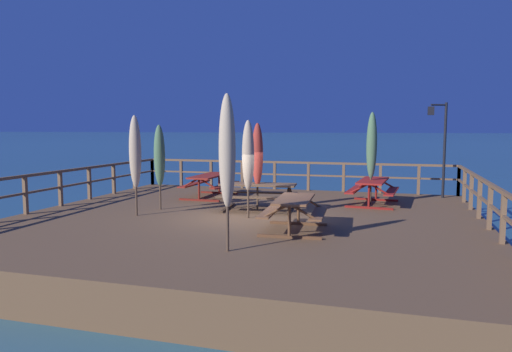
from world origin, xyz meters
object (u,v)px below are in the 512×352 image
(picnic_table_back_left, at_px, (210,181))
(patio_umbrella_tall_front, at_px, (257,155))
(lamp_post_hooked, at_px, (440,135))
(patio_umbrella_tall_mid_left, at_px, (372,146))
(patio_umbrella_short_mid, at_px, (135,152))
(patio_umbrella_tall_back_right, at_px, (159,156))
(picnic_table_back_right, at_px, (258,191))
(patio_umbrella_tall_mid_right, at_px, (227,152))
(picnic_table_mid_left, at_px, (373,186))
(picnic_table_mid_right, at_px, (294,207))
(patio_umbrella_short_front, at_px, (248,156))

(picnic_table_back_left, relative_size, patio_umbrella_tall_front, 0.87)
(lamp_post_hooked, bearing_deg, picnic_table_back_left, -164.89)
(patio_umbrella_tall_mid_left, distance_m, lamp_post_hooked, 2.95)
(patio_umbrella_short_mid, xyz_separation_m, lamp_post_hooked, (8.07, 5.76, 0.40))
(patio_umbrella_tall_back_right, bearing_deg, picnic_table_back_right, 14.28)
(picnic_table_back_right, bearing_deg, patio_umbrella_tall_mid_right, -81.10)
(patio_umbrella_tall_mid_right, height_order, patio_umbrella_tall_front, patio_umbrella_tall_mid_right)
(picnic_table_back_right, bearing_deg, patio_umbrella_tall_back_right, -165.72)
(patio_umbrella_tall_back_right, bearing_deg, picnic_table_mid_left, 24.42)
(picnic_table_mid_left, height_order, patio_umbrella_tall_back_right, patio_umbrella_tall_back_right)
(patio_umbrella_tall_mid_right, height_order, patio_umbrella_short_mid, patio_umbrella_tall_mid_right)
(picnic_table_mid_right, distance_m, picnic_table_back_left, 5.87)
(picnic_table_back_right, xyz_separation_m, patio_umbrella_tall_mid_right, (0.71, -4.55, 1.35))
(patio_umbrella_tall_mid_left, height_order, lamp_post_hooked, lamp_post_hooked)
(picnic_table_back_right, distance_m, patio_umbrella_tall_mid_right, 4.79)
(patio_umbrella_tall_back_right, bearing_deg, lamp_post_hooked, 30.70)
(picnic_table_back_left, xyz_separation_m, picnic_table_back_right, (2.30, -1.99, -0.00))
(patio_umbrella_tall_mid_right, bearing_deg, picnic_table_back_right, 98.90)
(patio_umbrella_short_front, bearing_deg, patio_umbrella_tall_mid_left, 46.91)
(patio_umbrella_tall_mid_right, bearing_deg, picnic_table_back_left, 114.73)
(patio_umbrella_tall_back_right, distance_m, lamp_post_hooked, 9.23)
(picnic_table_mid_left, distance_m, picnic_table_back_right, 3.69)
(patio_umbrella_tall_mid_left, height_order, patio_umbrella_short_front, patio_umbrella_tall_mid_left)
(patio_umbrella_short_front, bearing_deg, patio_umbrella_tall_mid_right, -79.32)
(patio_umbrella_tall_mid_left, bearing_deg, picnic_table_mid_right, -108.71)
(picnic_table_back_left, height_order, patio_umbrella_short_mid, patio_umbrella_short_mid)
(picnic_table_back_right, relative_size, patio_umbrella_tall_mid_right, 0.76)
(picnic_table_mid_left, xyz_separation_m, picnic_table_back_left, (-5.42, 0.02, 0.00))
(patio_umbrella_tall_mid_left, xyz_separation_m, patio_umbrella_tall_mid_right, (-2.35, -6.52, 0.10))
(patio_umbrella_tall_back_right, xyz_separation_m, patio_umbrella_short_mid, (-0.16, -1.06, 0.16))
(patio_umbrella_tall_front, bearing_deg, lamp_post_hooked, 37.56)
(picnic_table_mid_left, distance_m, picnic_table_back_left, 5.42)
(picnic_table_back_left, height_order, patio_umbrella_tall_mid_right, patio_umbrella_tall_mid_right)
(patio_umbrella_short_front, height_order, patio_umbrella_tall_mid_right, patio_umbrella_tall_mid_right)
(picnic_table_back_left, height_order, picnic_table_back_right, same)
(picnic_table_mid_left, xyz_separation_m, picnic_table_mid_right, (-1.56, -4.40, -0.01))
(picnic_table_mid_left, relative_size, patio_umbrella_tall_mid_left, 0.76)
(picnic_table_back_left, relative_size, lamp_post_hooked, 0.68)
(picnic_table_back_right, xyz_separation_m, lamp_post_hooked, (5.17, 4.00, 1.55))
(picnic_table_back_left, relative_size, patio_umbrella_short_front, 0.85)
(picnic_table_back_left, relative_size, patio_umbrella_short_mid, 0.81)
(patio_umbrella_tall_mid_right, bearing_deg, lamp_post_hooked, 62.46)
(picnic_table_back_left, distance_m, patio_umbrella_tall_front, 3.18)
(picnic_table_back_right, relative_size, lamp_post_hooked, 0.71)
(picnic_table_mid_right, distance_m, lamp_post_hooked, 7.54)
(picnic_table_mid_left, height_order, patio_umbrella_tall_mid_right, patio_umbrella_tall_mid_right)
(picnic_table_mid_right, distance_m, patio_umbrella_short_mid, 4.67)
(picnic_table_back_right, xyz_separation_m, patio_umbrella_tall_mid_left, (3.06, 1.97, 1.24))
(picnic_table_mid_right, xyz_separation_m, picnic_table_back_right, (-1.57, 2.43, 0.01))
(picnic_table_back_right, height_order, patio_umbrella_tall_mid_left, patio_umbrella_tall_mid_left)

